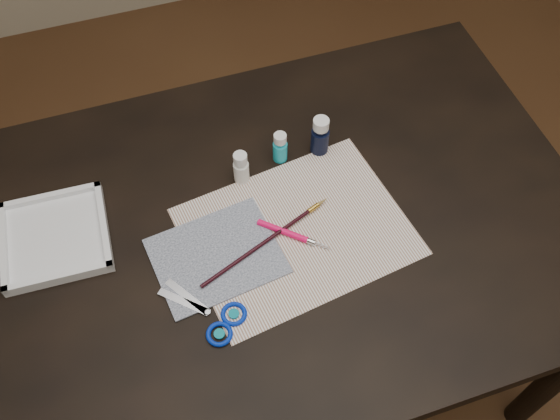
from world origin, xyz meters
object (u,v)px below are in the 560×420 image
object	(u,v)px
canvas	(217,256)
paint_bottle_navy	(320,135)
paint_bottle_white	(241,167)
paint_bottle_cyan	(280,147)
scissors	(198,311)
paper	(297,231)
palette_tray	(55,237)

from	to	relation	value
canvas	paint_bottle_navy	world-z (taller)	paint_bottle_navy
paint_bottle_white	paint_bottle_navy	distance (m)	0.19
paint_bottle_white	paint_bottle_cyan	bearing A→B (deg)	16.24
paint_bottle_navy	scissors	xyz separation A→B (m)	(-0.36, -0.30, -0.04)
canvas	paint_bottle_white	world-z (taller)	paint_bottle_white
canvas	paint_bottle_cyan	bearing A→B (deg)	44.76
paint_bottle_navy	scissors	distance (m)	0.47
scissors	paint_bottle_cyan	bearing A→B (deg)	-87.65
paint_bottle_white	scissors	distance (m)	0.32
paint_bottle_white	paper	bearing A→B (deg)	-67.32
paper	palette_tray	world-z (taller)	palette_tray
canvas	palette_tray	distance (m)	0.33
paper	scissors	size ratio (longest dim) A/B	2.26
palette_tray	paper	bearing A→B (deg)	-16.10
paint_bottle_cyan	paint_bottle_navy	world-z (taller)	paint_bottle_navy
canvas	palette_tray	size ratio (longest dim) A/B	1.17
paint_bottle_navy	palette_tray	size ratio (longest dim) A/B	0.46
paper	scissors	bearing A→B (deg)	-154.86
paint_bottle_cyan	palette_tray	distance (m)	0.50
canvas	paint_bottle_white	size ratio (longest dim) A/B	3.01
paint_bottle_white	paint_bottle_navy	bearing A→B (deg)	7.20
paper	paint_bottle_cyan	xyz separation A→B (m)	(0.03, 0.19, 0.04)
canvas	scissors	distance (m)	0.12
canvas	palette_tray	bearing A→B (deg)	154.66
paint_bottle_cyan	paint_bottle_white	bearing A→B (deg)	-163.76
paint_bottle_cyan	scissors	world-z (taller)	paint_bottle_cyan
palette_tray	scissors	bearing A→B (deg)	-46.51
canvas	scissors	world-z (taller)	scissors
paper	paint_bottle_white	xyz separation A→B (m)	(-0.07, 0.16, 0.04)
paper	paint_bottle_navy	xyz separation A→B (m)	(0.12, 0.19, 0.05)
paint_bottle_white	scissors	xyz separation A→B (m)	(-0.17, -0.28, -0.04)
paper	canvas	distance (m)	0.17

